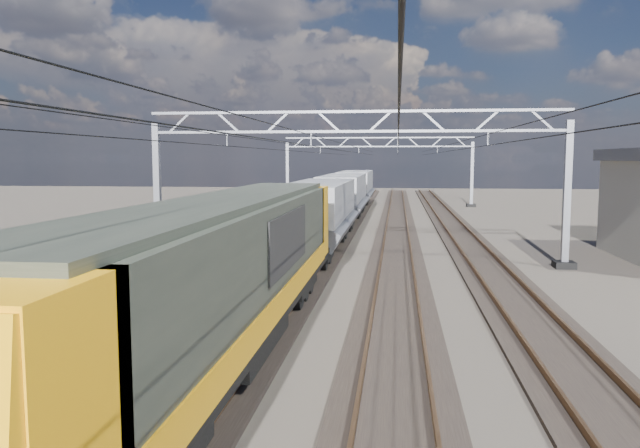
# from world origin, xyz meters

# --- Properties ---
(ground) EXTENTS (160.00, 160.00, 0.00)m
(ground) POSITION_xyz_m (0.00, 0.00, 0.00)
(ground) COLOR black
(ground) RESTS_ON ground
(track_outer_west) EXTENTS (2.60, 140.00, 0.30)m
(track_outer_west) POSITION_xyz_m (-6.00, 0.00, 0.07)
(track_outer_west) COLOR black
(track_outer_west) RESTS_ON ground
(track_loco) EXTENTS (2.60, 140.00, 0.30)m
(track_loco) POSITION_xyz_m (-2.00, 0.00, 0.07)
(track_loco) COLOR black
(track_loco) RESTS_ON ground
(track_inner_east) EXTENTS (2.60, 140.00, 0.30)m
(track_inner_east) POSITION_xyz_m (2.00, 0.00, 0.07)
(track_inner_east) COLOR black
(track_inner_east) RESTS_ON ground
(track_outer_east) EXTENTS (2.60, 140.00, 0.30)m
(track_outer_east) POSITION_xyz_m (6.00, 0.00, 0.07)
(track_outer_east) COLOR black
(track_outer_east) RESTS_ON ground
(catenary_gantry_mid) EXTENTS (19.90, 0.90, 7.11)m
(catenary_gantry_mid) POSITION_xyz_m (0.00, 4.00, 3.91)
(catenary_gantry_mid) COLOR gray
(catenary_gantry_mid) RESTS_ON ground
(catenary_gantry_far) EXTENTS (19.90, 0.90, 7.11)m
(catenary_gantry_far) POSITION_xyz_m (0.00, 40.00, 3.91)
(catenary_gantry_far) COLOR gray
(catenary_gantry_far) RESTS_ON ground
(overhead_wires) EXTENTS (12.03, 140.00, 0.53)m
(overhead_wires) POSITION_xyz_m (0.00, 8.00, 5.75)
(overhead_wires) COLOR black
(overhead_wires) RESTS_ON ground
(locomotive) EXTENTS (2.76, 21.10, 3.62)m
(locomotive) POSITION_xyz_m (-2.00, -10.76, 2.33)
(locomotive) COLOR black
(locomotive) RESTS_ON ground
(hopper_wagon_lead) EXTENTS (3.38, 13.00, 3.25)m
(hopper_wagon_lead) POSITION_xyz_m (-2.00, 6.94, 2.23)
(hopper_wagon_lead) COLOR black
(hopper_wagon_lead) RESTS_ON ground
(hopper_wagon_mid) EXTENTS (3.38, 13.00, 3.25)m
(hopper_wagon_mid) POSITION_xyz_m (-2.00, 21.14, 2.23)
(hopper_wagon_mid) COLOR black
(hopper_wagon_mid) RESTS_ON ground
(hopper_wagon_third) EXTENTS (3.38, 13.00, 3.25)m
(hopper_wagon_third) POSITION_xyz_m (-2.00, 35.34, 2.23)
(hopper_wagon_third) COLOR black
(hopper_wagon_third) RESTS_ON ground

